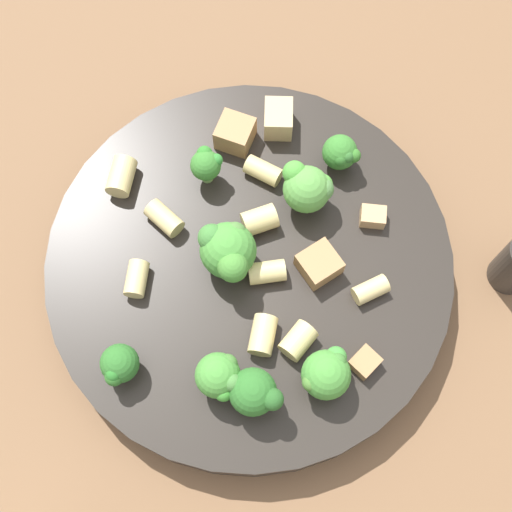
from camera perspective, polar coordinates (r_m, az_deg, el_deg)
name	(u,v)px	position (r m, az deg, el deg)	size (l,w,h in m)	color
ground_plane	(256,275)	(0.53, 0.00, -1.54)	(2.00, 2.00, 0.00)	brown
pasta_bowl	(256,267)	(0.52, 0.00, -0.88)	(0.29, 0.29, 0.03)	#28231E
broccoli_floret_0	(334,373)	(0.46, 6.26, -9.31)	(0.03, 0.03, 0.04)	#9EC175
broccoli_floret_1	(315,187)	(0.50, 4.74, 5.49)	(0.03, 0.04, 0.04)	#9EC175
broccoli_floret_2	(227,376)	(0.46, -2.33, -9.56)	(0.03, 0.03, 0.04)	#84AD60
broccoli_floret_3	(213,164)	(0.51, -3.48, 7.37)	(0.02, 0.02, 0.03)	#84AD60
broccoli_floret_4	(235,253)	(0.48, -1.72, 0.27)	(0.04, 0.04, 0.04)	#93B766
broccoli_floret_5	(126,365)	(0.47, -10.33, -8.58)	(0.03, 0.03, 0.03)	#93B766
broccoli_floret_6	(268,393)	(0.46, 0.94, -10.88)	(0.03, 0.03, 0.04)	#84AD60
broccoli_floret_7	(347,153)	(0.52, 7.32, 8.15)	(0.03, 0.03, 0.03)	#93B766
rigatoni_0	(270,335)	(0.48, 1.12, -6.34)	(0.02, 0.02, 0.03)	#E0C67F
rigatoni_1	(270,171)	(0.52, 1.10, 6.84)	(0.01, 0.01, 0.03)	#E0C67F
rigatoni_2	(266,220)	(0.51, 0.84, 2.91)	(0.02, 0.02, 0.02)	#E0C67F
rigatoni_3	(274,272)	(0.49, 1.44, -1.28)	(0.02, 0.02, 0.03)	#E0C67F
rigatoni_4	(143,279)	(0.50, -9.00, -1.80)	(0.01, 0.01, 0.02)	#E0C67F
rigatoni_5	(128,176)	(0.53, -10.20, 6.30)	(0.02, 0.02, 0.03)	#E0C67F
rigatoni_6	(377,290)	(0.50, 9.69, -2.66)	(0.01, 0.01, 0.02)	#E0C67F
rigatoni_7	(171,218)	(0.51, -6.82, 3.02)	(0.01, 0.01, 0.03)	#E0C67F
rigatoni_8	(305,341)	(0.48, 3.96, -6.76)	(0.02, 0.02, 0.02)	#E0C67F
chicken_chunk_0	(380,216)	(0.52, 9.85, 3.14)	(0.02, 0.01, 0.01)	tan
chicken_chunk_1	(242,133)	(0.53, -1.16, 9.79)	(0.03, 0.02, 0.02)	#A87A4C
chicken_chunk_2	(285,119)	(0.54, 2.31, 10.91)	(0.03, 0.02, 0.02)	tan
chicken_chunk_3	(326,264)	(0.50, 5.62, -0.65)	(0.03, 0.02, 0.02)	#A87A4C
chicken_chunk_4	(372,362)	(0.48, 9.26, -8.38)	(0.02, 0.02, 0.01)	#A87A4C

